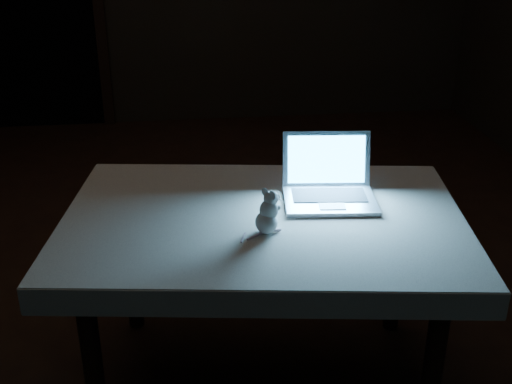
{
  "coord_description": "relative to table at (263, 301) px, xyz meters",
  "views": [
    {
      "loc": [
        -0.05,
        -2.52,
        1.65
      ],
      "look_at": [
        0.19,
        -0.58,
        0.75
      ],
      "focal_mm": 45.0,
      "sensor_mm": 36.0,
      "label": 1
    }
  ],
  "objects": [
    {
      "name": "plush_mouse",
      "position": [
        -0.01,
        -0.12,
        0.42
      ],
      "size": [
        0.12,
        0.12,
        0.14
      ],
      "primitive_type": null,
      "rotation": [
        0.0,
        0.0,
        -0.19
      ],
      "color": "silver",
      "rests_on": "tablecloth"
    },
    {
      "name": "floor",
      "position": [
        -0.21,
        0.62,
        -0.34
      ],
      "size": [
        5.0,
        5.0,
        0.0
      ],
      "primitive_type": "plane",
      "color": "black",
      "rests_on": "ground"
    },
    {
      "name": "tablecloth",
      "position": [
        0.06,
        -0.02,
        0.3
      ],
      "size": [
        1.38,
        0.95,
        0.09
      ],
      "primitive_type": null,
      "rotation": [
        0.0,
        0.0,
        -0.04
      ],
      "color": "beige",
      "rests_on": "table"
    },
    {
      "name": "table",
      "position": [
        0.0,
        0.0,
        0.0
      ],
      "size": [
        1.35,
        0.97,
        0.67
      ],
      "primitive_type": null,
      "rotation": [
        0.0,
        0.0,
        -0.14
      ],
      "color": "black",
      "rests_on": "floor"
    },
    {
      "name": "laptop",
      "position": [
        0.24,
        0.07,
        0.45
      ],
      "size": [
        0.34,
        0.31,
        0.21
      ],
      "primitive_type": null,
      "rotation": [
        0.0,
        0.0,
        -0.1
      ],
      "color": "#ADADB2",
      "rests_on": "tablecloth"
    }
  ]
}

